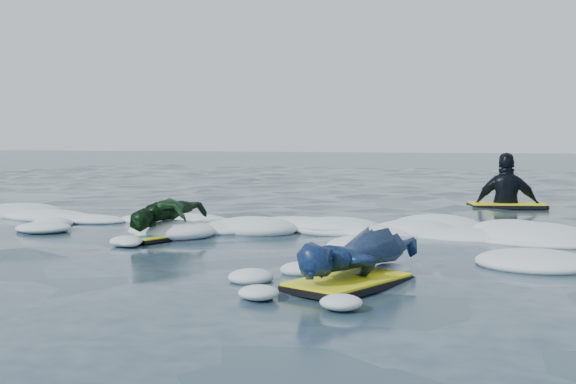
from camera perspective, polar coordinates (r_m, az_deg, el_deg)
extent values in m
plane|color=#192B3C|center=(7.38, -8.93, -4.21)|extent=(120.00, 120.00, 0.00)
cube|color=black|center=(5.22, 4.79, -7.23)|extent=(0.81, 1.08, 0.05)
cube|color=#F8F514|center=(5.21, 4.79, -6.88)|extent=(0.79, 1.06, 0.02)
imported|color=navy|center=(5.42, 5.58, -4.94)|extent=(0.80, 1.52, 0.35)
cube|color=black|center=(7.80, -10.18, -3.57)|extent=(0.58, 0.81, 0.04)
cube|color=#F8F514|center=(7.80, -10.18, -3.39)|extent=(0.56, 0.79, 0.01)
cube|color=#186BB6|center=(7.80, -10.18, -3.32)|extent=(0.31, 0.70, 0.00)
imported|color=#0E340E|center=(7.95, -9.43, -1.98)|extent=(0.61, 1.13, 0.42)
cube|color=black|center=(11.82, 16.90, -1.06)|extent=(1.29, 0.97, 0.06)
cube|color=#F8F514|center=(11.82, 16.90, -0.87)|extent=(1.26, 0.94, 0.02)
imported|color=black|center=(11.82, 16.89, -1.19)|extent=(1.07, 0.61, 1.72)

